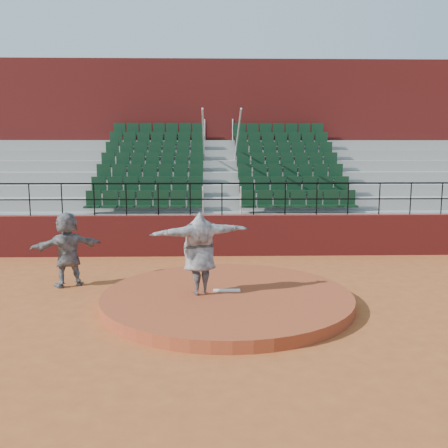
# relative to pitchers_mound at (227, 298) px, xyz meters

# --- Properties ---
(ground) EXTENTS (90.00, 90.00, 0.00)m
(ground) POSITION_rel_pitchers_mound_xyz_m (0.00, 0.00, -0.12)
(ground) COLOR #A85226
(ground) RESTS_ON ground
(pitchers_mound) EXTENTS (5.50, 5.50, 0.25)m
(pitchers_mound) POSITION_rel_pitchers_mound_xyz_m (0.00, 0.00, 0.00)
(pitchers_mound) COLOR #9C4023
(pitchers_mound) RESTS_ON ground
(pitching_rubber) EXTENTS (0.60, 0.15, 0.03)m
(pitching_rubber) POSITION_rel_pitchers_mound_xyz_m (0.00, 0.15, 0.14)
(pitching_rubber) COLOR white
(pitching_rubber) RESTS_ON pitchers_mound
(boundary_wall) EXTENTS (24.00, 0.30, 1.30)m
(boundary_wall) POSITION_rel_pitchers_mound_xyz_m (0.00, 5.00, 0.53)
(boundary_wall) COLOR maroon
(boundary_wall) RESTS_ON ground
(wall_railing) EXTENTS (24.04, 0.05, 1.03)m
(wall_railing) POSITION_rel_pitchers_mound_xyz_m (0.00, 5.00, 1.90)
(wall_railing) COLOR black
(wall_railing) RESTS_ON boundary_wall
(seating_deck) EXTENTS (24.00, 5.97, 4.63)m
(seating_deck) POSITION_rel_pitchers_mound_xyz_m (0.00, 8.64, 1.33)
(seating_deck) COLOR gray
(seating_deck) RESTS_ON ground
(press_box_facade) EXTENTS (24.00, 3.00, 7.10)m
(press_box_facade) POSITION_rel_pitchers_mound_xyz_m (0.00, 12.60, 3.43)
(press_box_facade) COLOR maroon
(press_box_facade) RESTS_ON ground
(pitcher) EXTENTS (2.29, 1.32, 1.80)m
(pitcher) POSITION_rel_pitchers_mound_xyz_m (-0.60, -0.03, 1.03)
(pitcher) COLOR black
(pitcher) RESTS_ON pitchers_mound
(fielder) EXTENTS (1.79, 1.29, 1.87)m
(fielder) POSITION_rel_pitchers_mound_xyz_m (-3.90, 1.57, 0.81)
(fielder) COLOR black
(fielder) RESTS_ON ground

